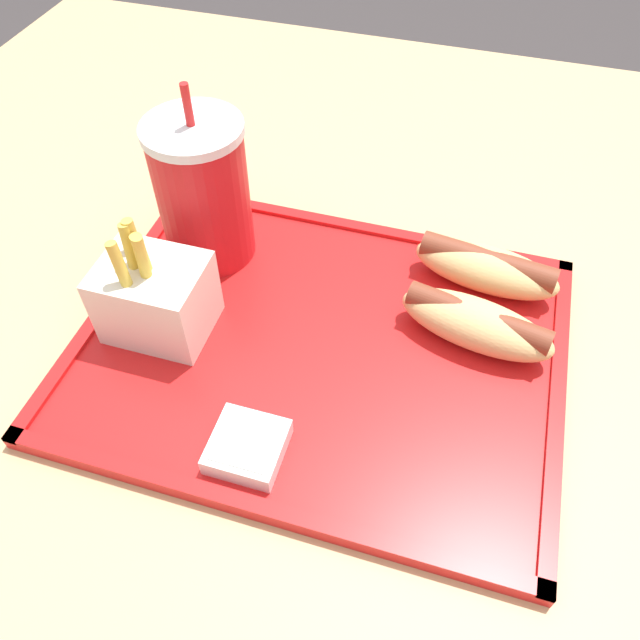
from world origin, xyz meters
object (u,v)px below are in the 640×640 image
object	(u,v)px
hot_dog_far	(486,267)
sauce_cup_mayo	(247,446)
fries_carton	(155,296)
soda_cup	(203,192)
hot_dog_near	(476,323)

from	to	relation	value
hot_dog_far	sauce_cup_mayo	distance (m)	0.26
fries_carton	sauce_cup_mayo	bearing A→B (deg)	-39.42
soda_cup	hot_dog_far	size ratio (longest dim) A/B	1.26
hot_dog_near	fries_carton	distance (m)	0.26
hot_dog_far	hot_dog_near	size ratio (longest dim) A/B	0.99
hot_dog_near	sauce_cup_mayo	distance (m)	0.21
hot_dog_far	fries_carton	xyz separation A→B (m)	(-0.26, -0.13, 0.02)
soda_cup	fries_carton	size ratio (longest dim) A/B	1.58
fries_carton	sauce_cup_mayo	xyz separation A→B (m)	(0.11, -0.09, -0.03)
soda_cup	sauce_cup_mayo	size ratio (longest dim) A/B	3.25
soda_cup	hot_dog_far	bearing A→B (deg)	6.16
sauce_cup_mayo	soda_cup	bearing A→B (deg)	119.66
hot_dog_near	fries_carton	bearing A→B (deg)	-166.89
soda_cup	sauce_cup_mayo	xyz separation A→B (m)	(0.11, -0.19, -0.06)
soda_cup	fries_carton	xyz separation A→B (m)	(-0.00, -0.10, -0.03)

